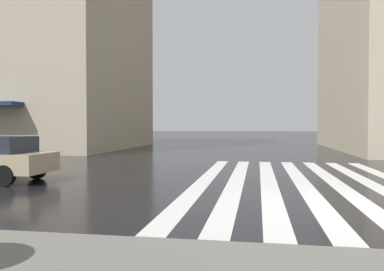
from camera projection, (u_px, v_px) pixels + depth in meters
ground_plane at (351, 211)px, 7.93m from camera, size 220.00×220.00×0.00m
zebra_crossing at (301, 182)px, 11.97m from camera, size 13.00×6.50×0.01m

